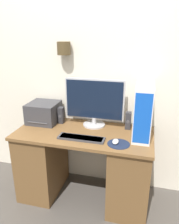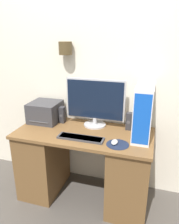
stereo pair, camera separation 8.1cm
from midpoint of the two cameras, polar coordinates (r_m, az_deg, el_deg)
ground_plane at (r=2.39m, az=-2.94°, el=-25.59°), size 12.00×12.00×0.00m
wall_back at (r=2.36m, az=2.27°, el=11.26°), size 6.40×0.19×2.70m
desk at (r=2.37m, az=-0.42°, el=-13.47°), size 1.36×0.64×0.78m
monitor at (r=2.25m, az=2.49°, el=2.67°), size 0.62×0.23×0.50m
keyboard at (r=2.04m, az=-1.18°, el=-6.78°), size 0.44×0.12×0.02m
mousepad at (r=1.97m, az=8.54°, el=-8.40°), size 0.20×0.20×0.00m
mouse at (r=1.97m, az=7.74°, el=-7.78°), size 0.06×0.10×0.03m
computer_tower at (r=2.08m, az=15.02°, el=0.17°), size 0.16×0.46×0.50m
printer at (r=2.45m, az=-10.55°, el=0.05°), size 0.32×0.32×0.22m
speaker_left at (r=2.39m, az=-6.15°, el=-0.73°), size 0.06×0.07×0.18m
speaker_right at (r=2.25m, az=11.26°, el=-2.36°), size 0.06×0.07×0.18m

